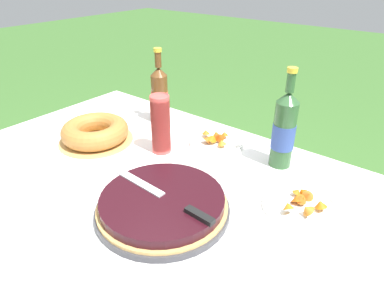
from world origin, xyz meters
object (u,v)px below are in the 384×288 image
(berry_tart, at_px, (163,205))
(cider_bottle_green, at_px, (284,130))
(serving_knife, at_px, (169,199))
(cup_stack, at_px, (161,125))
(snack_plate_near, at_px, (300,204))
(snack_plate_left, at_px, (216,141))
(cider_bottle_amber, at_px, (160,95))
(bundt_cake, at_px, (95,132))

(berry_tart, bearing_deg, cider_bottle_green, 72.05)
(cider_bottle_green, bearing_deg, serving_knife, -104.56)
(cup_stack, bearing_deg, snack_plate_near, 0.48)
(serving_knife, distance_m, snack_plate_left, 0.48)
(cider_bottle_amber, height_order, snack_plate_near, cider_bottle_amber)
(snack_plate_near, bearing_deg, cup_stack, -179.52)
(cup_stack, bearing_deg, cider_bottle_amber, 133.80)
(serving_knife, distance_m, snack_plate_near, 0.39)
(cider_bottle_green, distance_m, snack_plate_near, 0.28)
(berry_tart, relative_size, snack_plate_left, 1.77)
(cider_bottle_green, relative_size, cider_bottle_amber, 1.07)
(berry_tart, bearing_deg, snack_plate_left, 105.06)
(bundt_cake, relative_size, cider_bottle_green, 0.83)
(cup_stack, bearing_deg, snack_plate_left, 54.11)
(cider_bottle_amber, bearing_deg, serving_knife, -44.74)
(cup_stack, relative_size, cider_bottle_green, 0.64)
(cider_bottle_green, xyz_separation_m, cider_bottle_amber, (-0.60, 0.01, -0.01))
(snack_plate_left, bearing_deg, cup_stack, -125.89)
(cup_stack, relative_size, cider_bottle_amber, 0.69)
(bundt_cake, relative_size, cup_stack, 1.31)
(berry_tart, distance_m, cup_stack, 0.38)
(serving_knife, bearing_deg, cider_bottle_amber, -42.00)
(bundt_cake, distance_m, snack_plate_left, 0.49)
(bundt_cake, height_order, cup_stack, cup_stack)
(serving_knife, relative_size, cup_stack, 1.65)
(berry_tart, height_order, serving_knife, serving_knife)
(bundt_cake, distance_m, cider_bottle_amber, 0.33)
(serving_knife, xyz_separation_m, cup_stack, (-0.28, 0.27, 0.05))
(berry_tart, relative_size, bundt_cake, 1.32)
(cider_bottle_green, bearing_deg, cider_bottle_amber, 179.03)
(bundt_cake, relative_size, cider_bottle_amber, 0.90)
(serving_knife, height_order, cider_bottle_green, cider_bottle_green)
(cider_bottle_green, relative_size, snack_plate_left, 1.61)
(serving_knife, xyz_separation_m, cider_bottle_amber, (-0.48, 0.47, 0.06))
(berry_tart, relative_size, serving_knife, 1.04)
(snack_plate_near, relative_size, snack_plate_left, 1.00)
(cup_stack, xyz_separation_m, cider_bottle_amber, (-0.19, 0.20, 0.01))
(snack_plate_left, bearing_deg, serving_knife, -71.57)
(serving_knife, relative_size, snack_plate_left, 1.70)
(cup_stack, height_order, cider_bottle_amber, cider_bottle_amber)
(bundt_cake, bearing_deg, berry_tart, -17.29)
(serving_knife, bearing_deg, bundt_cake, -13.82)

